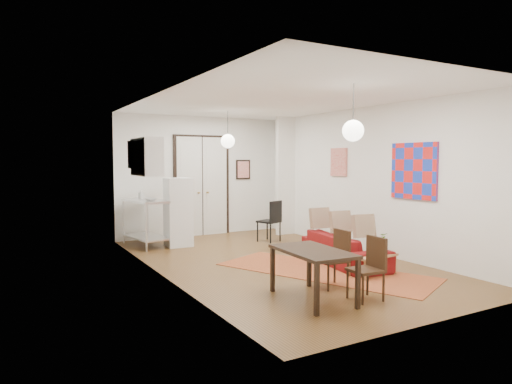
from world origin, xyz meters
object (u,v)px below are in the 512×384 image
sofa (344,249)px  fridge (178,212)px  coffee_table (372,257)px  dining_table (313,255)px  dining_chair_far (361,263)px  black_side_chair (267,217)px  dining_chair_near (328,254)px  kitchen_counter (147,215)px

sofa → fridge: bearing=40.3°
coffee_table → dining_table: bearing=-160.5°
coffee_table → dining_table: size_ratio=0.66×
dining_chair_far → sofa: bearing=149.7°
coffee_table → sofa: bearing=81.1°
black_side_chair → dining_chair_near: bearing=50.5°
kitchen_counter → fridge: size_ratio=0.94×
sofa → kitchen_counter: size_ratio=1.37×
coffee_table → kitchen_counter: (-2.41, 4.28, 0.36)m
kitchen_counter → sofa: bearing=-61.8°
dining_table → dining_chair_near: dining_chair_near is taller
sofa → dining_chair_near: 1.47m
kitchen_counter → dining_table: bearing=-88.3°
sofa → kitchen_counter: bearing=44.2°
sofa → kitchen_counter: 4.31m
dining_table → dining_chair_near: size_ratio=1.50×
dining_table → black_side_chair: black_side_chair is taller
sofa → dining_table: bearing=136.8°
kitchen_counter → dining_chair_near: 4.63m
coffee_table → dining_chair_far: (-0.98, -0.83, 0.18)m
kitchen_counter → dining_chair_near: (1.42, -4.41, -0.18)m
kitchen_counter → fridge: bearing=-40.1°
dining_chair_far → black_side_chair: size_ratio=0.89×
sofa → dining_chair_near: bearing=138.4°
kitchen_counter → black_side_chair: 2.66m
dining_chair_near → coffee_table: bearing=101.3°
coffee_table → fridge: fridge is taller
sofa → coffee_table: bearing=179.1°
sofa → dining_chair_far: 1.99m
dining_chair_near → dining_chair_far: same height
dining_table → black_side_chair: bearing=67.1°
fridge → black_side_chair: fridge is taller
dining_table → dining_chair_far: size_ratio=1.50×
sofa → dining_chair_near: (-1.11, -0.94, 0.20)m
dining_chair_far → black_side_chair: bearing=169.2°
dining_chair_far → coffee_table: bearing=133.9°
sofa → dining_table: (-1.71, -1.37, 0.32)m
fridge → black_side_chair: 2.02m
coffee_table → dining_chair_far: bearing=-139.8°
dining_chair_far → dining_table: bearing=-110.5°
dining_table → dining_chair_near: bearing=35.6°
fridge → dining_table: fridge is taller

